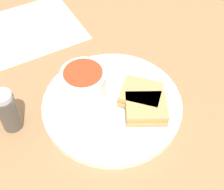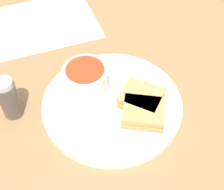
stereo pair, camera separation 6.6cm
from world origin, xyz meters
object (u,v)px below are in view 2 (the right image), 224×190
at_px(spoon, 87,80).
at_px(sandwich_half_near, 144,113).
at_px(soup_bowl, 86,80).
at_px(salt_shaker, 9,98).
at_px(sandwich_half_far, 141,97).

relative_size(spoon, sandwich_half_near, 1.38).
relative_size(soup_bowl, sandwich_half_near, 1.08).
bearing_deg(soup_bowl, spoon, -173.65).
relative_size(sandwich_half_near, salt_shaker, 0.90).
bearing_deg(sandwich_half_far, sandwich_half_near, 6.51).
xyz_separation_m(soup_bowl, salt_shaker, (0.05, -0.15, -0.01)).
height_order(soup_bowl, spoon, soup_bowl).
bearing_deg(sandwich_half_near, spoon, -126.03).
distance_m(sandwich_half_near, sandwich_half_far, 0.04).
relative_size(sandwich_half_far, salt_shaker, 1.05).
bearing_deg(sandwich_half_far, spoon, -113.08).
relative_size(soup_bowl, spoon, 0.78).
distance_m(sandwich_half_near, salt_shaker, 0.28).
relative_size(spoon, salt_shaker, 1.24).
height_order(sandwich_half_near, sandwich_half_far, same).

